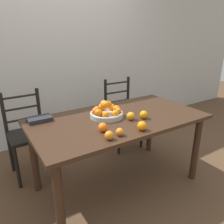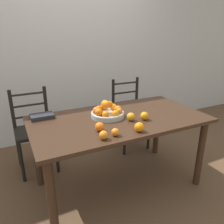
{
  "view_description": "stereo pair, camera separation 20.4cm",
  "coord_description": "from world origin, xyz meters",
  "px_view_note": "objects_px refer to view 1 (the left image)",
  "views": [
    {
      "loc": [
        -1.12,
        -1.65,
        1.56
      ],
      "look_at": [
        -0.09,
        -0.02,
        0.86
      ],
      "focal_mm": 35.0,
      "sensor_mm": 36.0,
      "label": 1
    },
    {
      "loc": [
        -0.94,
        -1.75,
        1.56
      ],
      "look_at": [
        -0.09,
        -0.02,
        0.86
      ],
      "focal_mm": 35.0,
      "sensor_mm": 36.0,
      "label": 2
    }
  ],
  "objects_px": {
    "book_stack": "(40,119)",
    "fruit_bowl": "(106,112)",
    "chair_right": "(122,114)",
    "orange_loose_4": "(131,116)",
    "chair_left": "(28,135)",
    "orange_loose_3": "(142,126)",
    "orange_loose_5": "(103,127)",
    "orange_loose_2": "(144,115)",
    "orange_loose_0": "(109,135)",
    "orange_loose_1": "(120,132)"
  },
  "relations": [
    {
      "from": "orange_loose_1",
      "to": "chair_left",
      "type": "distance_m",
      "value": 1.23
    },
    {
      "from": "orange_loose_1",
      "to": "orange_loose_0",
      "type": "bearing_deg",
      "value": -173.01
    },
    {
      "from": "fruit_bowl",
      "to": "orange_loose_3",
      "type": "bearing_deg",
      "value": -77.26
    },
    {
      "from": "orange_loose_3",
      "to": "orange_loose_1",
      "type": "bearing_deg",
      "value": 175.66
    },
    {
      "from": "orange_loose_3",
      "to": "book_stack",
      "type": "xyz_separation_m",
      "value": [
        -0.68,
        0.68,
        -0.02
      ]
    },
    {
      "from": "chair_left",
      "to": "chair_right",
      "type": "relative_size",
      "value": 1.0
    },
    {
      "from": "orange_loose_3",
      "to": "chair_left",
      "type": "relative_size",
      "value": 0.08
    },
    {
      "from": "fruit_bowl",
      "to": "orange_loose_0",
      "type": "relative_size",
      "value": 4.62
    },
    {
      "from": "fruit_bowl",
      "to": "orange_loose_1",
      "type": "relative_size",
      "value": 5.07
    },
    {
      "from": "orange_loose_0",
      "to": "chair_left",
      "type": "bearing_deg",
      "value": 110.92
    },
    {
      "from": "orange_loose_5",
      "to": "chair_right",
      "type": "height_order",
      "value": "chair_right"
    },
    {
      "from": "chair_left",
      "to": "book_stack",
      "type": "xyz_separation_m",
      "value": [
        0.06,
        -0.4,
        0.32
      ]
    },
    {
      "from": "book_stack",
      "to": "orange_loose_2",
      "type": "bearing_deg",
      "value": -28.75
    },
    {
      "from": "orange_loose_0",
      "to": "chair_left",
      "type": "relative_size",
      "value": 0.07
    },
    {
      "from": "orange_loose_0",
      "to": "orange_loose_1",
      "type": "distance_m",
      "value": 0.11
    },
    {
      "from": "orange_loose_2",
      "to": "orange_loose_5",
      "type": "distance_m",
      "value": 0.48
    },
    {
      "from": "orange_loose_0",
      "to": "chair_right",
      "type": "distance_m",
      "value": 1.43
    },
    {
      "from": "fruit_bowl",
      "to": "book_stack",
      "type": "xyz_separation_m",
      "value": [
        -0.59,
        0.25,
        -0.03
      ]
    },
    {
      "from": "chair_left",
      "to": "chair_right",
      "type": "distance_m",
      "value": 1.29
    },
    {
      "from": "orange_loose_3",
      "to": "orange_loose_5",
      "type": "bearing_deg",
      "value": 152.45
    },
    {
      "from": "fruit_bowl",
      "to": "chair_right",
      "type": "relative_size",
      "value": 0.34
    },
    {
      "from": "orange_loose_0",
      "to": "book_stack",
      "type": "distance_m",
      "value": 0.76
    },
    {
      "from": "orange_loose_4",
      "to": "book_stack",
      "type": "xyz_separation_m",
      "value": [
        -0.74,
        0.44,
        -0.02
      ]
    },
    {
      "from": "orange_loose_4",
      "to": "orange_loose_2",
      "type": "bearing_deg",
      "value": -17.39
    },
    {
      "from": "chair_right",
      "to": "book_stack",
      "type": "relative_size",
      "value": 4.41
    },
    {
      "from": "orange_loose_4",
      "to": "book_stack",
      "type": "distance_m",
      "value": 0.86
    },
    {
      "from": "orange_loose_1",
      "to": "orange_loose_2",
      "type": "xyz_separation_m",
      "value": [
        0.4,
        0.18,
        0.01
      ]
    },
    {
      "from": "orange_loose_3",
      "to": "orange_loose_5",
      "type": "height_order",
      "value": "orange_loose_3"
    },
    {
      "from": "orange_loose_2",
      "to": "chair_right",
      "type": "height_order",
      "value": "chair_right"
    },
    {
      "from": "fruit_bowl",
      "to": "orange_loose_2",
      "type": "distance_m",
      "value": 0.36
    },
    {
      "from": "orange_loose_3",
      "to": "chair_left",
      "type": "bearing_deg",
      "value": 124.44
    },
    {
      "from": "orange_loose_0",
      "to": "orange_loose_5",
      "type": "relative_size",
      "value": 0.91
    },
    {
      "from": "orange_loose_0",
      "to": "orange_loose_5",
      "type": "distance_m",
      "value": 0.15
    },
    {
      "from": "orange_loose_2",
      "to": "chair_right",
      "type": "bearing_deg",
      "value": 67.45
    },
    {
      "from": "orange_loose_2",
      "to": "book_stack",
      "type": "bearing_deg",
      "value": 151.25
    },
    {
      "from": "orange_loose_1",
      "to": "fruit_bowl",
      "type": "bearing_deg",
      "value": 73.34
    },
    {
      "from": "orange_loose_3",
      "to": "orange_loose_4",
      "type": "distance_m",
      "value": 0.25
    },
    {
      "from": "orange_loose_4",
      "to": "chair_left",
      "type": "relative_size",
      "value": 0.08
    },
    {
      "from": "orange_loose_1",
      "to": "orange_loose_5",
      "type": "distance_m",
      "value": 0.16
    },
    {
      "from": "orange_loose_5",
      "to": "chair_left",
      "type": "height_order",
      "value": "chair_left"
    },
    {
      "from": "orange_loose_4",
      "to": "orange_loose_5",
      "type": "height_order",
      "value": "same"
    },
    {
      "from": "orange_loose_2",
      "to": "chair_right",
      "type": "xyz_separation_m",
      "value": [
        0.37,
        0.88,
        -0.34
      ]
    },
    {
      "from": "chair_left",
      "to": "book_stack",
      "type": "relative_size",
      "value": 4.41
    },
    {
      "from": "orange_loose_1",
      "to": "orange_loose_2",
      "type": "relative_size",
      "value": 0.82
    },
    {
      "from": "fruit_bowl",
      "to": "orange_loose_0",
      "type": "distance_m",
      "value": 0.49
    },
    {
      "from": "orange_loose_1",
      "to": "chair_left",
      "type": "xyz_separation_m",
      "value": [
        -0.52,
        1.06,
        -0.33
      ]
    },
    {
      "from": "chair_right",
      "to": "book_stack",
      "type": "distance_m",
      "value": 1.33
    },
    {
      "from": "orange_loose_4",
      "to": "chair_right",
      "type": "distance_m",
      "value": 1.03
    },
    {
      "from": "book_stack",
      "to": "fruit_bowl",
      "type": "bearing_deg",
      "value": -22.76
    },
    {
      "from": "chair_left",
      "to": "fruit_bowl",
      "type": "bearing_deg",
      "value": -46.6
    }
  ]
}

